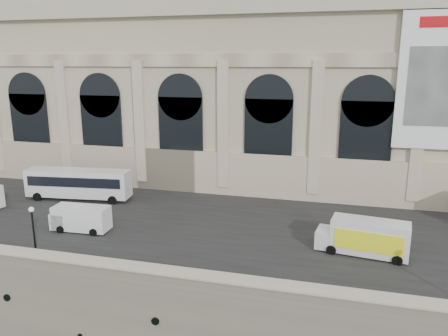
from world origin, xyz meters
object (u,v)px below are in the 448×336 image
(bus_left, at_px, (78,183))
(box_truck, at_px, (364,237))
(van_c, at_px, (78,218))
(lamp_left, at_px, (34,232))

(bus_left, relative_size, box_truck, 1.61)
(van_c, relative_size, lamp_left, 1.30)
(bus_left, height_order, box_truck, bus_left)
(van_c, bearing_deg, box_truck, 3.15)
(bus_left, height_order, lamp_left, lamp_left)
(bus_left, bearing_deg, box_truck, -12.85)
(bus_left, distance_m, van_c, 9.66)
(bus_left, relative_size, lamp_left, 2.88)
(bus_left, xyz_separation_m, van_c, (5.17, -8.12, -0.72))
(bus_left, xyz_separation_m, lamp_left, (4.93, -13.70, 0.12))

